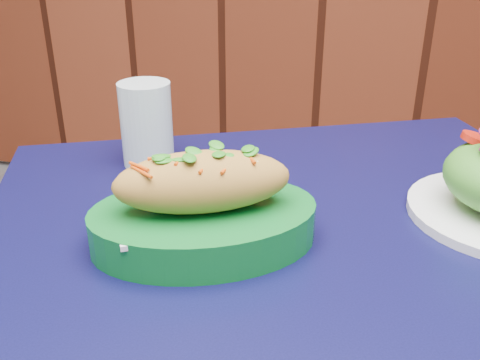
# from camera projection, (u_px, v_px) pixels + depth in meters

# --- Properties ---
(cafe_table) EXTENTS (1.06, 1.06, 0.75)m
(cafe_table) POSITION_uv_depth(u_px,v_px,m) (321.00, 312.00, 0.64)
(cafe_table) COLOR black
(cafe_table) RESTS_ON ground
(banh_mi_basket) EXTENTS (0.31, 0.26, 0.12)m
(banh_mi_basket) POSITION_uv_depth(u_px,v_px,m) (203.00, 208.00, 0.60)
(banh_mi_basket) COLOR #0D6825
(banh_mi_basket) RESTS_ON cafe_table
(water_glass) EXTENTS (0.08, 0.08, 0.13)m
(water_glass) POSITION_uv_depth(u_px,v_px,m) (147.00, 124.00, 0.80)
(water_glass) COLOR silver
(water_glass) RESTS_ON cafe_table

